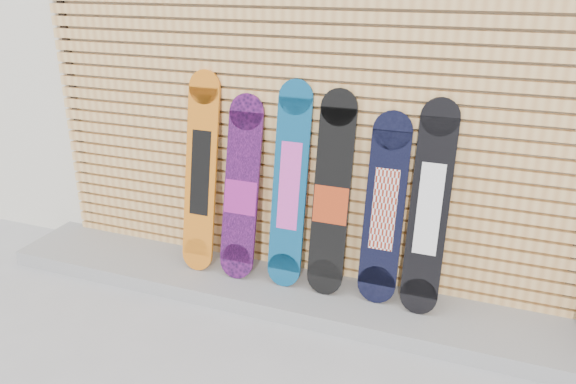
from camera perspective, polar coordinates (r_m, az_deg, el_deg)
name	(u,v)px	position (r m, az deg, el deg)	size (l,w,h in m)	color
ground	(263,351)	(3.90, -2.51, -15.84)	(80.00, 80.00, 0.00)	#9C9C9F
building	(434,27)	(6.39, 14.61, 15.95)	(12.00, 5.00, 3.60)	beige
concrete_step	(280,289)	(4.43, -0.82, -9.78)	(4.60, 0.70, 0.12)	gray
slat_wall	(294,137)	(4.21, 0.57, 5.64)	(4.26, 0.08, 2.29)	tan
snowboard_0	(201,173)	(4.42, -8.84, 1.93)	(0.26, 0.34, 1.56)	#C96815
snowboard_1	(241,189)	(4.29, -4.75, 0.26)	(0.28, 0.35, 1.40)	black
snowboard_2	(290,186)	(4.13, 0.17, 0.62)	(0.26, 0.32, 1.53)	navy
snowboard_3	(332,196)	(4.05, 4.45, -0.41)	(0.27, 0.32, 1.49)	black
snowboard_4	(384,209)	(4.00, 9.77, -1.76)	(0.28, 0.30, 1.37)	black
snowboard_5	(429,209)	(3.93, 14.15, -1.70)	(0.26, 0.33, 1.48)	black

